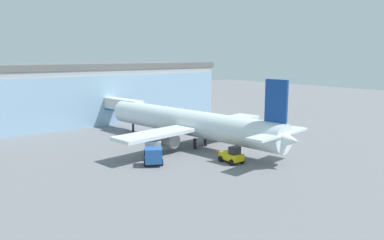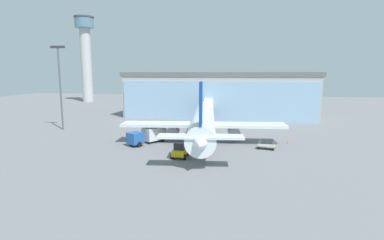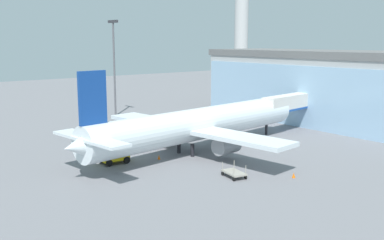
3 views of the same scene
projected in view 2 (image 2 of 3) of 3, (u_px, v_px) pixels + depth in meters
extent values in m
plane|color=slate|center=(198.00, 151.00, 47.52)|extent=(240.00, 240.00, 0.00)
cube|color=#ACACAC|center=(219.00, 97.00, 84.42)|extent=(51.88, 16.19, 11.30)
cube|color=#97BCDB|center=(216.00, 101.00, 77.09)|extent=(50.51, 1.45, 10.17)
cube|color=slate|center=(219.00, 74.00, 83.45)|extent=(52.91, 16.51, 1.20)
cube|color=silver|center=(208.00, 104.00, 74.15)|extent=(3.75, 13.25, 2.40)
cube|color=#194799|center=(208.00, 109.00, 74.32)|extent=(3.79, 13.26, 0.30)
cylinder|color=#4C4C51|center=(208.00, 113.00, 79.44)|extent=(0.70, 0.70, 3.39)
cylinder|color=#BDBDBD|center=(86.00, 65.00, 127.40)|extent=(4.35, 4.35, 30.94)
cylinder|color=slate|center=(84.00, 23.00, 124.69)|extent=(7.67, 7.67, 4.00)
cylinder|color=#3F3F44|center=(84.00, 17.00, 124.33)|extent=(8.06, 8.06, 0.60)
cylinder|color=#59595E|center=(60.00, 90.00, 64.31)|extent=(0.36, 0.36, 17.45)
cube|color=#333338|center=(58.00, 47.00, 62.92)|extent=(3.20, 0.40, 0.50)
cylinder|color=white|center=(203.00, 121.00, 54.57)|extent=(8.05, 35.34, 4.08)
cone|color=white|center=(205.00, 109.00, 71.87)|extent=(4.40, 3.44, 4.08)
cone|color=white|center=(200.00, 143.00, 37.26)|extent=(4.10, 4.39, 3.67)
cube|color=white|center=(203.00, 125.00, 52.90)|extent=(29.09, 7.45, 0.50)
cube|color=white|center=(201.00, 137.00, 38.15)|extent=(11.20, 3.64, 0.30)
cube|color=navy|center=(201.00, 103.00, 37.99)|extent=(0.72, 3.22, 5.52)
cylinder|color=gray|center=(173.00, 131.00, 53.93)|extent=(2.45, 3.42, 2.10)
cylinder|color=gray|center=(234.00, 132.00, 53.28)|extent=(2.45, 3.42, 2.10)
cylinder|color=black|center=(196.00, 139.00, 52.36)|extent=(0.50, 0.50, 1.60)
cylinder|color=black|center=(210.00, 139.00, 52.22)|extent=(0.50, 0.50, 1.60)
cylinder|color=black|center=(205.00, 123.00, 69.36)|extent=(0.40, 0.40, 1.60)
cube|color=#2659A5|center=(135.00, 138.00, 50.55)|extent=(3.03, 3.03, 1.90)
cube|color=white|center=(154.00, 133.00, 53.62)|extent=(3.98, 4.56, 2.20)
cylinder|color=black|center=(139.00, 145.00, 49.97)|extent=(0.73, 0.92, 0.90)
cylinder|color=black|center=(131.00, 143.00, 51.43)|extent=(0.73, 0.92, 0.90)
cylinder|color=black|center=(162.00, 139.00, 53.80)|extent=(0.73, 0.92, 0.90)
cylinder|color=black|center=(154.00, 138.00, 55.25)|extent=(0.73, 0.92, 0.90)
cube|color=#9E998C|center=(266.00, 146.00, 48.71)|extent=(3.07, 2.13, 0.16)
cylinder|color=black|center=(274.00, 147.00, 49.01)|extent=(0.46, 0.21, 0.44)
cylinder|color=#9E998C|center=(274.00, 142.00, 48.88)|extent=(0.08, 0.08, 0.90)
cylinder|color=black|center=(273.00, 149.00, 47.69)|extent=(0.46, 0.21, 0.44)
cylinder|color=#9E998C|center=(273.00, 144.00, 47.56)|extent=(0.08, 0.08, 0.90)
cylinder|color=black|center=(260.00, 146.00, 49.82)|extent=(0.46, 0.21, 0.44)
cylinder|color=#9E998C|center=(260.00, 141.00, 49.69)|extent=(0.08, 0.08, 0.90)
cylinder|color=black|center=(259.00, 148.00, 48.50)|extent=(0.46, 0.21, 0.44)
cylinder|color=#9E998C|center=(259.00, 143.00, 48.37)|extent=(0.08, 0.08, 0.90)
cube|color=yellow|center=(180.00, 152.00, 43.95)|extent=(1.97, 3.29, 0.90)
cube|color=#26262B|center=(179.00, 146.00, 43.19)|extent=(1.45, 1.07, 1.00)
cylinder|color=black|center=(177.00, 152.00, 45.30)|extent=(0.39, 0.82, 0.80)
cylinder|color=black|center=(188.00, 153.00, 44.90)|extent=(0.39, 0.82, 0.80)
cylinder|color=black|center=(172.00, 156.00, 43.15)|extent=(0.39, 0.82, 0.80)
cylinder|color=black|center=(184.00, 157.00, 42.74)|extent=(0.39, 0.82, 0.80)
cone|color=orange|center=(198.00, 148.00, 48.66)|extent=(0.36, 0.36, 0.55)
cone|color=orange|center=(288.00, 142.00, 52.72)|extent=(0.36, 0.36, 0.55)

